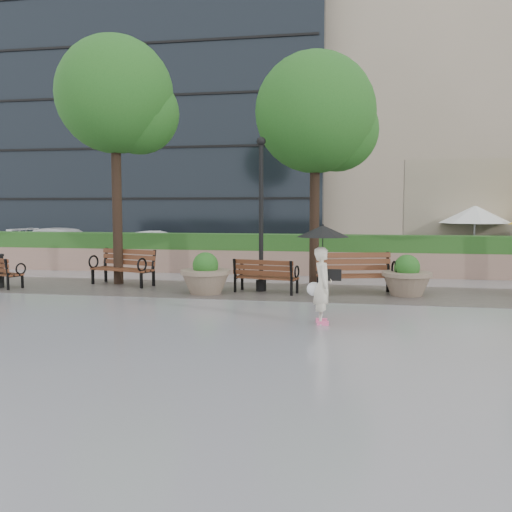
% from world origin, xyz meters
% --- Properties ---
extents(ground, '(100.00, 100.00, 0.00)m').
position_xyz_m(ground, '(0.00, 0.00, 0.00)').
color(ground, gray).
rests_on(ground, ground).
extents(cobble_strip, '(28.00, 3.20, 0.01)m').
position_xyz_m(cobble_strip, '(0.00, 3.00, 0.01)').
color(cobble_strip, '#383330').
rests_on(cobble_strip, ground).
extents(hedge_wall, '(24.00, 0.80, 1.35)m').
position_xyz_m(hedge_wall, '(0.00, 7.00, 0.66)').
color(hedge_wall, '#967061').
rests_on(hedge_wall, ground).
extents(asphalt_street, '(40.00, 7.00, 0.00)m').
position_xyz_m(asphalt_street, '(0.00, 11.00, 0.00)').
color(asphalt_street, black).
rests_on(asphalt_street, ground).
extents(bldg_glass, '(20.00, 10.00, 25.00)m').
position_xyz_m(bldg_glass, '(-9.00, 22.00, 12.50)').
color(bldg_glass, black).
rests_on(bldg_glass, ground).
extents(bldg_stone, '(18.00, 10.00, 20.00)m').
position_xyz_m(bldg_stone, '(10.00, 23.00, 10.00)').
color(bldg_stone, tan).
rests_on(bldg_stone, ground).
extents(bench_1, '(2.05, 1.32, 1.03)m').
position_xyz_m(bench_1, '(-3.83, 3.38, 0.31)').
color(bench_1, '#5D2E1B').
rests_on(bench_1, ground).
extents(bench_2, '(1.77, 1.00, 0.90)m').
position_xyz_m(bench_2, '(0.50, 2.67, 0.27)').
color(bench_2, '#5D2E1B').
rests_on(bench_2, ground).
extents(bench_3, '(2.12, 1.30, 1.07)m').
position_xyz_m(bench_3, '(2.84, 2.90, 0.32)').
color(bench_3, '#5D2E1B').
rests_on(bench_3, ground).
extents(planter_left, '(1.31, 1.31, 1.09)m').
position_xyz_m(planter_left, '(-1.04, 2.26, 0.43)').
color(planter_left, '#7F6B56').
rests_on(planter_left, ground).
extents(planter_right, '(1.26, 1.26, 1.06)m').
position_xyz_m(planter_right, '(4.13, 2.89, 0.41)').
color(planter_right, '#7F6B56').
rests_on(planter_right, ground).
extents(lamppost, '(0.28, 0.28, 4.13)m').
position_xyz_m(lamppost, '(0.31, 3.00, 1.82)').
color(lamppost, black).
rests_on(lamppost, ground).
extents(tree_0, '(3.45, 3.36, 7.17)m').
position_xyz_m(tree_0, '(-3.93, 3.69, 5.34)').
color(tree_0, black).
rests_on(tree_0, ground).
extents(tree_1, '(3.53, 3.44, 6.68)m').
position_xyz_m(tree_1, '(1.77, 4.57, 4.83)').
color(tree_1, black).
rests_on(tree_1, ground).
extents(patio_umb_white, '(2.50, 2.50, 2.30)m').
position_xyz_m(patio_umb_white, '(6.92, 9.30, 1.99)').
color(patio_umb_white, black).
rests_on(patio_umb_white, ground).
extents(car_left, '(5.02, 2.61, 1.39)m').
position_xyz_m(car_left, '(-9.14, 9.83, 0.70)').
color(car_left, white).
rests_on(car_left, ground).
extents(car_right, '(3.95, 1.52, 1.28)m').
position_xyz_m(car_right, '(-5.13, 9.85, 0.64)').
color(car_right, white).
rests_on(car_right, ground).
extents(pedestrian, '(1.05, 1.05, 1.92)m').
position_xyz_m(pedestrian, '(2.23, -1.00, 1.17)').
color(pedestrian, beige).
rests_on(pedestrian, ground).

